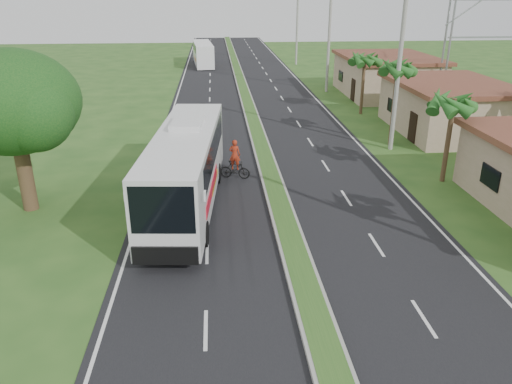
{
  "coord_description": "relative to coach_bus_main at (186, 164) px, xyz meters",
  "views": [
    {
      "loc": [
        -2.99,
        -12.83,
        9.86
      ],
      "look_at": [
        -1.36,
        6.84,
        1.8
      ],
      "focal_mm": 35.0,
      "sensor_mm": 36.0,
      "label": 1
    }
  ],
  "objects": [
    {
      "name": "palm_verge_c",
      "position": [
        13.24,
        9.36,
        2.91
      ],
      "size": [
        2.4,
        2.4,
        5.85
      ],
      "color": "#473321",
      "rests_on": "ground"
    },
    {
      "name": "utility_pole_c",
      "position": [
        12.94,
        28.36,
        3.46
      ],
      "size": [
        1.6,
        0.28,
        11.0
      ],
      "color": "gray",
      "rests_on": "ground"
    },
    {
      "name": "coach_bus_far",
      "position": [
        0.0,
        48.5,
        -0.49
      ],
      "size": [
        3.07,
        10.56,
        3.03
      ],
      "rotation": [
        0.0,
        0.0,
        0.08
      ],
      "color": "white",
      "rests_on": "ground"
    },
    {
      "name": "billboard_lattice",
      "position": [
        26.44,
        20.36,
        4.61
      ],
      "size": [
        10.18,
        1.18,
        12.07
      ],
      "color": "gray",
      "rests_on": "ground"
    },
    {
      "name": "utility_pole_b",
      "position": [
        12.91,
        8.36,
        4.05
      ],
      "size": [
        3.2,
        0.28,
        12.0
      ],
      "color": "gray",
      "rests_on": "ground"
    },
    {
      "name": "ground",
      "position": [
        4.44,
        -9.64,
        -2.21
      ],
      "size": [
        180.0,
        180.0,
        0.0
      ],
      "primitive_type": "plane",
      "color": "#284F1D",
      "rests_on": "ground"
    },
    {
      "name": "lane_edge_right",
      "position": [
        11.14,
        10.36,
        -2.21
      ],
      "size": [
        0.12,
        160.0,
        0.01
      ],
      "primitive_type": "cube",
      "color": "silver",
      "rests_on": "ground"
    },
    {
      "name": "lane_edge_left",
      "position": [
        -2.26,
        10.36,
        -2.21
      ],
      "size": [
        0.12,
        160.0,
        0.01
      ],
      "primitive_type": "cube",
      "color": "silver",
      "rests_on": "ground"
    },
    {
      "name": "motorcyclist",
      "position": [
        2.44,
        3.68,
        -1.39
      ],
      "size": [
        1.76,
        0.96,
        2.25
      ],
      "rotation": [
        0.0,
        0.0,
        -0.3
      ],
      "color": "black",
      "rests_on": "ground"
    },
    {
      "name": "median_strip",
      "position": [
        4.44,
        10.36,
        -2.11
      ],
      "size": [
        1.2,
        160.0,
        0.18
      ],
      "color": "gray",
      "rests_on": "ground"
    },
    {
      "name": "palm_verge_d",
      "position": [
        13.74,
        18.36,
        2.34
      ],
      "size": [
        2.4,
        2.4,
        5.25
      ],
      "color": "#473321",
      "rests_on": "ground"
    },
    {
      "name": "palm_verge_b",
      "position": [
        13.84,
        2.36,
        2.15
      ],
      "size": [
        2.4,
        2.4,
        5.05
      ],
      "color": "#473321",
      "rests_on": "ground"
    },
    {
      "name": "shop_mid",
      "position": [
        18.44,
        12.36,
        -0.35
      ],
      "size": [
        7.6,
        10.6,
        3.67
      ],
      "color": "tan",
      "rests_on": "ground"
    },
    {
      "name": "shade_tree",
      "position": [
        -7.67,
        0.38,
        2.82
      ],
      "size": [
        6.3,
        6.0,
        7.54
      ],
      "color": "#473321",
      "rests_on": "ground"
    },
    {
      "name": "shop_far",
      "position": [
        18.44,
        26.36,
        -0.28
      ],
      "size": [
        8.6,
        11.6,
        3.82
      ],
      "color": "tan",
      "rests_on": "ground"
    },
    {
      "name": "utility_pole_d",
      "position": [
        12.94,
        48.36,
        3.21
      ],
      "size": [
        1.6,
        0.28,
        10.5
      ],
      "color": "gray",
      "rests_on": "ground"
    },
    {
      "name": "road_asphalt",
      "position": [
        4.44,
        10.36,
        -2.2
      ],
      "size": [
        14.0,
        160.0,
        0.02
      ],
      "primitive_type": "cube",
      "color": "black",
      "rests_on": "ground"
    },
    {
      "name": "coach_bus_main",
      "position": [
        0.0,
        0.0,
        0.0
      ],
      "size": [
        3.64,
        12.6,
        4.02
      ],
      "rotation": [
        0.0,
        0.0,
        -0.09
      ],
      "color": "silver",
      "rests_on": "ground"
    }
  ]
}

